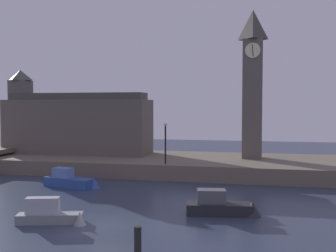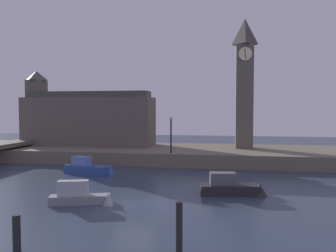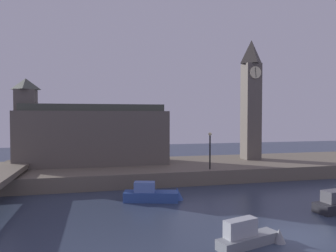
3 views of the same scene
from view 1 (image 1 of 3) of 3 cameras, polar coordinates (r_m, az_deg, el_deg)
ground_plane at (r=24.54m, az=-8.54°, el=-13.84°), size 120.00×120.00×0.00m
far_embankment at (r=43.24m, az=0.99°, el=-5.51°), size 70.00×12.00×1.50m
clock_tower at (r=43.28m, az=12.04°, el=6.20°), size 2.26×2.31×15.69m
parliament_hall at (r=48.29m, az=-13.41°, el=0.37°), size 17.23×5.05×9.95m
streetlamp at (r=38.06m, az=-0.37°, el=-1.77°), size 0.36×0.36×3.97m
boat_cruiser_grey at (r=25.36m, az=-16.22°, el=-12.13°), size 4.48×2.01×1.70m
boat_tour_blue at (r=35.64m, az=-13.51°, el=-7.69°), size 5.42×2.44×1.80m
boat_barge_dark at (r=26.47m, az=8.18°, el=-11.38°), size 5.06×2.07×1.74m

